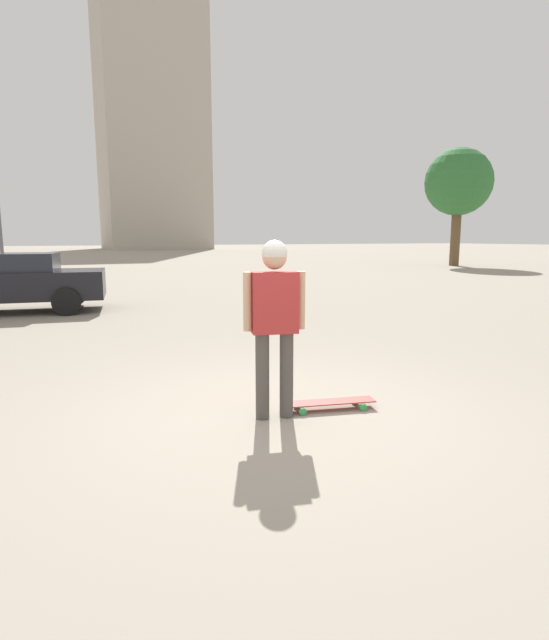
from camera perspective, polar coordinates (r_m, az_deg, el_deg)
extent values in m
plane|color=gray|center=(4.95, 0.00, -11.05)|extent=(220.00, 220.00, 0.00)
cylinder|color=#4C4742|center=(4.80, -1.39, -6.45)|extent=(0.13, 0.13, 0.84)
cylinder|color=#4C4742|center=(4.84, 1.38, -6.29)|extent=(0.13, 0.13, 0.84)
cube|color=#B22D2D|center=(4.68, 0.00, 2.01)|extent=(0.29, 0.46, 0.58)
cylinder|color=tan|center=(4.63, -3.10, 2.10)|extent=(0.08, 0.08, 0.55)
cylinder|color=tan|center=(4.73, 3.03, 2.26)|extent=(0.08, 0.08, 0.55)
sphere|color=tan|center=(4.64, 0.00, 7.19)|extent=(0.23, 0.23, 0.23)
sphere|color=silver|center=(4.64, 0.00, 7.68)|extent=(0.24, 0.24, 0.24)
cube|color=#A5332D|center=(5.17, 6.36, -9.27)|extent=(0.40, 0.95, 0.01)
cylinder|color=green|center=(5.00, 3.24, -10.42)|extent=(0.05, 0.08, 0.07)
cylinder|color=green|center=(5.20, 2.61, -9.61)|extent=(0.05, 0.08, 0.07)
cylinder|color=green|center=(5.19, 10.10, -9.80)|extent=(0.05, 0.08, 0.07)
cylinder|color=green|center=(5.38, 9.23, -9.06)|extent=(0.05, 0.08, 0.07)
cube|color=black|center=(13.09, -27.99, 3.53)|extent=(2.31, 4.36, 0.65)
cube|color=#1E232D|center=(13.04, -27.72, 5.87)|extent=(1.79, 2.08, 0.41)
cylinder|color=black|center=(12.09, -22.67, 1.96)|extent=(0.29, 0.65, 0.63)
cylinder|color=black|center=(13.77, -21.95, 2.83)|extent=(0.29, 0.65, 0.63)
cube|color=#B2A899|center=(80.79, -13.95, 21.04)|extent=(13.35, 14.35, 36.70)
cylinder|color=brown|center=(33.01, 19.97, 9.03)|extent=(0.57, 0.57, 3.64)
sphere|color=#2D6B33|center=(33.18, 20.30, 14.59)|extent=(4.01, 4.01, 4.01)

